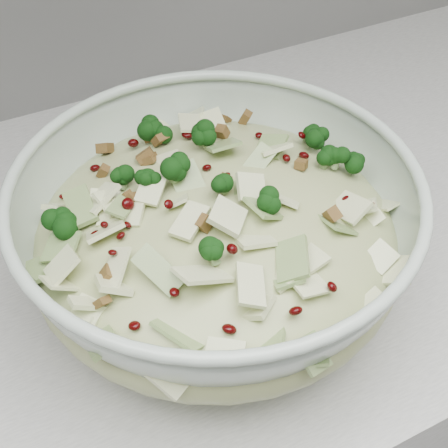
% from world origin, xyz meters
% --- Properties ---
extents(mixing_bowl, '(0.36, 0.36, 0.14)m').
position_xyz_m(mixing_bowl, '(0.48, 1.60, 0.97)').
color(mixing_bowl, '#B0C1B2').
rests_on(mixing_bowl, counter).
extents(salad, '(0.40, 0.40, 0.14)m').
position_xyz_m(salad, '(0.48, 1.60, 0.99)').
color(salad, tan).
rests_on(salad, mixing_bowl).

